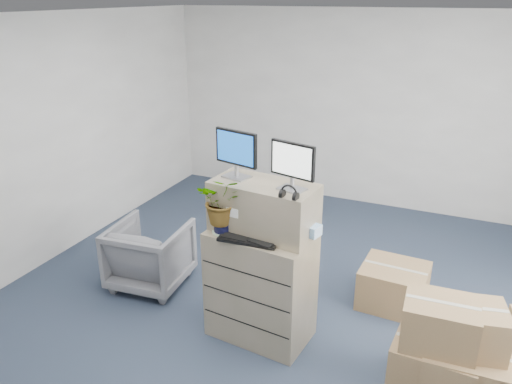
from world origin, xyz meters
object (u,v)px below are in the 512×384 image
at_px(keyboard, 249,239).
at_px(office_chair, 150,252).
at_px(monitor_left, 236,151).
at_px(potted_plant, 223,206).
at_px(monitor_right, 292,164).
at_px(water_bottle, 267,220).
at_px(filing_cabinet_lower, 261,285).

relative_size(keyboard, office_chair, 0.65).
bearing_deg(monitor_left, potted_plant, -88.40).
height_order(keyboard, office_chair, keyboard).
relative_size(monitor_right, keyboard, 0.78).
bearing_deg(office_chair, monitor_right, 164.07).
distance_m(monitor_right, keyboard, 0.74).
xyz_separation_m(monitor_left, water_bottle, (0.31, -0.06, -0.56)).
bearing_deg(keyboard, potted_plant, 164.69).
bearing_deg(keyboard, office_chair, 157.03).
height_order(filing_cabinet_lower, potted_plant, potted_plant).
xyz_separation_m(filing_cabinet_lower, office_chair, (-1.43, 0.31, -0.13)).
bearing_deg(monitor_left, water_bottle, 1.82).
bearing_deg(water_bottle, monitor_right, -5.06).
height_order(potted_plant, office_chair, potted_plant).
bearing_deg(filing_cabinet_lower, monitor_right, 5.73).
bearing_deg(potted_plant, filing_cabinet_lower, 19.37).
relative_size(monitor_right, office_chair, 0.51).
relative_size(filing_cabinet_lower, office_chair, 1.34).
bearing_deg(office_chair, water_bottle, 163.27).
xyz_separation_m(water_bottle, potted_plant, (-0.35, -0.13, 0.12)).
height_order(filing_cabinet_lower, keyboard, keyboard).
bearing_deg(monitor_right, office_chair, -176.21).
height_order(monitor_right, keyboard, monitor_right).
height_order(monitor_left, office_chair, monitor_left).
xyz_separation_m(monitor_left, office_chair, (-1.17, 0.23, -1.34)).
bearing_deg(potted_plant, monitor_right, 10.51).
bearing_deg(monitor_left, filing_cabinet_lower, -3.98).
xyz_separation_m(monitor_right, potted_plant, (-0.58, -0.11, -0.43)).
bearing_deg(water_bottle, potted_plant, -160.28).
xyz_separation_m(keyboard, water_bottle, (0.08, 0.18, 0.11)).
relative_size(monitor_left, office_chair, 0.54).
height_order(monitor_right, office_chair, monitor_right).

